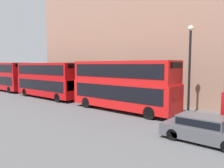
{
  "coord_description": "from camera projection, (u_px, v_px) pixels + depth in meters",
  "views": [
    {
      "loc": [
        -13.61,
        8.9,
        4.12
      ],
      "look_at": [
        0.48,
        20.99,
        2.47
      ],
      "focal_mm": 35.0,
      "sensor_mm": 36.0,
      "label": 1
    }
  ],
  "objects": [
    {
      "name": "bus_second_in_queue",
      "position": [
        123.0,
        84.0,
        19.31
      ],
      "size": [
        2.59,
        10.14,
        4.44
      ],
      "color": "red",
      "rests_on": "ground"
    },
    {
      "name": "bus_third_in_queue",
      "position": [
        48.0,
        79.0,
        26.86
      ],
      "size": [
        2.59,
        10.36,
        4.33
      ],
      "color": "#B20C0F",
      "rests_on": "ground"
    },
    {
      "name": "bus_trailing",
      "position": [
        5.0,
        75.0,
        34.65
      ],
      "size": [
        2.59,
        11.1,
        4.4
      ],
      "color": "#A80F14",
      "rests_on": "ground"
    },
    {
      "name": "car_hatchback",
      "position": [
        203.0,
        128.0,
        11.64
      ],
      "size": [
        1.88,
        4.3,
        1.41
      ],
      "color": "#47474C",
      "rests_on": "ground"
    },
    {
      "name": "street_lamp",
      "position": [
        190.0,
        62.0,
        16.97
      ],
      "size": [
        0.44,
        0.44,
        7.13
      ],
      "color": "black",
      "rests_on": "ground"
    },
    {
      "name": "pedestrian",
      "position": [
        87.0,
        93.0,
        25.81
      ],
      "size": [
        0.36,
        0.36,
        1.76
      ],
      "color": "#26262D",
      "rests_on": "ground"
    }
  ]
}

